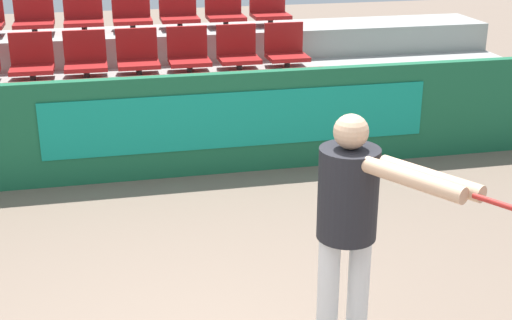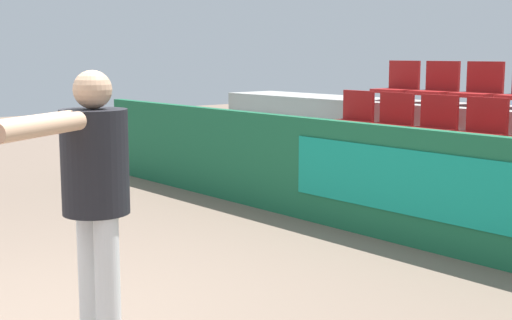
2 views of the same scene
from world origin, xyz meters
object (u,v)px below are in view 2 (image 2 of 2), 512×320
at_px(stadium_chair_1, 337,157).
at_px(stadium_chair_4, 482,179).
at_px(stadium_chair_8, 390,119).
at_px(stadium_chair_14, 398,85).
at_px(stadium_chair_7, 352,116).
at_px(stadium_chair_9, 433,123).
at_px(stadium_chair_0, 300,151).
at_px(stadium_chair_3, 427,170).
at_px(stadium_chair_2, 380,163).
at_px(tennis_player, 89,190).
at_px(stadium_chair_10, 480,127).
at_px(stadium_chair_16, 479,88).
at_px(stadium_chair_15, 437,86).

bearing_deg(stadium_chair_1, stadium_chair_4, 0.00).
distance_m(stadium_chair_1, stadium_chair_8, 0.97).
xyz_separation_m(stadium_chair_4, stadium_chair_14, (-2.42, 1.79, 0.73)).
xyz_separation_m(stadium_chair_7, stadium_chair_9, (1.21, 0.00, 0.00)).
bearing_deg(stadium_chair_0, stadium_chair_9, 36.43).
bearing_deg(stadium_chair_3, stadium_chair_8, 143.57).
relative_size(stadium_chair_2, stadium_chair_14, 1.00).
relative_size(stadium_chair_3, stadium_chair_8, 1.00).
relative_size(stadium_chair_0, tennis_player, 0.32).
bearing_deg(stadium_chair_10, stadium_chair_8, 180.00).
bearing_deg(stadium_chair_0, stadium_chair_2, 0.00).
xyz_separation_m(stadium_chair_3, stadium_chair_10, (0.00, 0.89, 0.37)).
xyz_separation_m(stadium_chair_2, stadium_chair_16, (0.00, 1.79, 0.73)).
distance_m(stadium_chair_0, stadium_chair_9, 1.55).
bearing_deg(stadium_chair_15, stadium_chair_14, 180.00).
bearing_deg(stadium_chair_1, stadium_chair_10, 36.43).
height_order(stadium_chair_3, stadium_chair_10, stadium_chair_10).
bearing_deg(stadium_chair_2, stadium_chair_15, 108.71).
bearing_deg(stadium_chair_9, stadium_chair_3, -55.89).
bearing_deg(stadium_chair_10, stadium_chair_15, 143.57).
xyz_separation_m(stadium_chair_1, stadium_chair_4, (1.82, 0.00, 0.00)).
bearing_deg(stadium_chair_4, stadium_chair_9, 143.57).
distance_m(stadium_chair_2, stadium_chair_16, 1.93).
bearing_deg(stadium_chair_4, stadium_chair_0, 180.00).
height_order(stadium_chair_2, stadium_chair_3, same).
height_order(stadium_chair_15, tennis_player, tennis_player).
bearing_deg(stadium_chair_4, stadium_chair_10, 124.11).
height_order(stadium_chair_2, stadium_chair_8, stadium_chair_8).
height_order(stadium_chair_7, stadium_chair_10, same).
distance_m(stadium_chair_3, stadium_chair_4, 0.61).
bearing_deg(stadium_chair_7, stadium_chair_2, -36.43).
distance_m(stadium_chair_2, stadium_chair_4, 1.21).
xyz_separation_m(stadium_chair_9, stadium_chair_10, (0.61, 0.00, 0.00)).
height_order(stadium_chair_0, stadium_chair_9, stadium_chair_9).
relative_size(stadium_chair_2, stadium_chair_9, 1.00).
xyz_separation_m(stadium_chair_3, stadium_chair_7, (-1.82, 0.89, 0.37)).
distance_m(stadium_chair_3, stadium_chair_10, 0.97).
xyz_separation_m(stadium_chair_10, stadium_chair_16, (-0.61, 0.89, 0.37)).
relative_size(stadium_chair_1, stadium_chair_9, 1.00).
bearing_deg(stadium_chair_7, stadium_chair_14, 90.00).
relative_size(stadium_chair_10, tennis_player, 0.32).
xyz_separation_m(stadium_chair_1, stadium_chair_3, (1.21, 0.00, 0.00)).
relative_size(stadium_chair_1, tennis_player, 0.32).
xyz_separation_m(stadium_chair_2, tennis_player, (1.53, -4.09, 0.45)).
bearing_deg(stadium_chair_7, stadium_chair_4, -20.26).
bearing_deg(stadium_chair_14, stadium_chair_7, -90.00).
relative_size(stadium_chair_2, stadium_chair_7, 1.00).
bearing_deg(stadium_chair_16, stadium_chair_15, 180.00).
xyz_separation_m(stadium_chair_16, tennis_player, (1.53, -5.88, -0.28)).
distance_m(stadium_chair_7, stadium_chair_14, 0.97).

